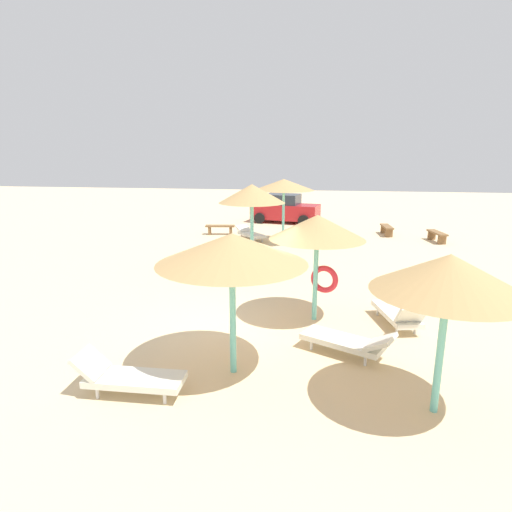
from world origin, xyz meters
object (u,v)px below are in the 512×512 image
object	(u,v)px
lounger_2	(348,341)
bench_2	(437,235)
parasol_2	(449,274)
bench_1	(220,228)
parasol_5	(232,249)
lounger_4	(250,234)
lounger_5	(127,377)
lounger_3	(206,262)
lounger_1	(398,314)
bench_0	(387,229)
parked_car	(285,209)
parasol_3	(252,194)
parasol_1	(317,229)
parasol_4	(284,185)

from	to	relation	value
lounger_2	bench_2	size ratio (longest dim) A/B	1.29
parasol_2	bench_1	bearing A→B (deg)	116.24
parasol_5	lounger_4	xyz separation A→B (m)	(-1.84, 12.59, -2.12)
lounger_5	lounger_3	bearing A→B (deg)	95.72
lounger_1	lounger_4	bearing A→B (deg)	118.48
bench_0	parasol_5	bearing A→B (deg)	-108.27
parked_car	parasol_5	bearing A→B (deg)	-87.90
parasol_3	parasol_1	bearing A→B (deg)	-59.92
lounger_2	bench_0	bearing A→B (deg)	78.98
parasol_5	lounger_2	size ratio (longest dim) A/B	1.38
parasol_2	bench_0	distance (m)	15.81
parasol_5	bench_2	xyz separation A→B (m)	(7.03, 13.48, -2.08)
parasol_5	lounger_1	size ratio (longest dim) A/B	1.42
lounger_5	bench_0	bearing A→B (deg)	67.52
parasol_3	lounger_4	bearing A→B (deg)	100.39
lounger_1	lounger_3	xyz separation A→B (m)	(-5.96, 4.12, -0.02)
lounger_3	lounger_4	distance (m)	5.75
lounger_2	lounger_3	size ratio (longest dim) A/B	1.00
parasol_2	parasol_5	size ratio (longest dim) A/B	0.96
parasol_4	lounger_3	distance (m)	6.09
lounger_1	lounger_2	xyz separation A→B (m)	(-1.28, -1.71, -0.02)
parasol_2	lounger_3	world-z (taller)	parasol_2
lounger_2	parasol_4	bearing A→B (deg)	102.36
parasol_5	parked_car	xyz separation A→B (m)	(-0.66, 18.14, -1.60)
parasol_1	parasol_3	size ratio (longest dim) A/B	0.86
parasol_4	lounger_5	size ratio (longest dim) A/B	1.57
parasol_1	bench_0	xyz separation A→B (m)	(3.43, 11.98, -1.99)
lounger_5	bench_0	xyz separation A→B (m)	(6.58, 15.90, 0.03)
parasol_2	parked_car	xyz separation A→B (m)	(-4.16, 18.88, -1.51)
parasol_3	parasol_5	world-z (taller)	parasol_3
parasol_2	lounger_5	xyz separation A→B (m)	(-5.17, -0.29, -2.01)
lounger_3	lounger_5	distance (m)	7.94
lounger_5	parked_car	xyz separation A→B (m)	(1.00, 19.16, 0.50)
lounger_2	bench_2	xyz separation A→B (m)	(4.81, 12.44, 0.04)
bench_0	bench_2	bearing A→B (deg)	-33.47
bench_0	bench_1	bearing A→B (deg)	-172.14
parasol_1	parasol_2	size ratio (longest dim) A/B	1.01
parasol_5	lounger_1	bearing A→B (deg)	38.19
bench_2	lounger_4	bearing A→B (deg)	-174.26
bench_1	bench_2	distance (m)	10.65
parasol_1	parasol_3	xyz separation A→B (m)	(-2.26, 3.90, 0.44)
bench_1	parked_car	bearing A→B (deg)	56.36
bench_1	bench_2	world-z (taller)	same
parasol_4	lounger_4	size ratio (longest dim) A/B	1.60
lounger_2	bench_0	world-z (taller)	lounger_2
lounger_1	lounger_4	distance (m)	11.19
parasol_2	lounger_3	distance (m)	9.88
parasol_3	lounger_2	distance (m)	6.94
parasol_5	parked_car	bearing A→B (deg)	92.10
bench_2	parasol_5	bearing A→B (deg)	-117.53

